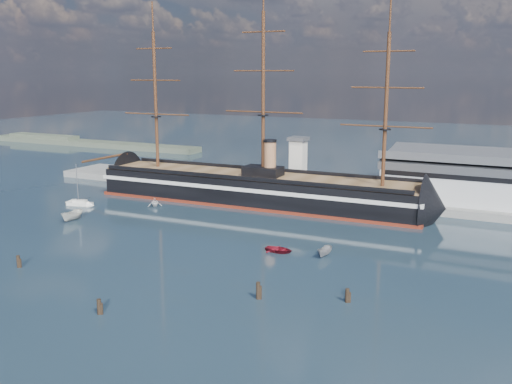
% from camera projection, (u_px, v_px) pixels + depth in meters
% --- Properties ---
extents(ground, '(600.00, 600.00, 0.00)m').
position_uv_depth(ground, '(233.00, 222.00, 134.77)').
color(ground, '#192833').
rests_on(ground, ground).
extents(quay, '(180.00, 18.00, 2.00)m').
position_uv_depth(quay, '(324.00, 197.00, 162.05)').
color(quay, slate).
rests_on(quay, ground).
extents(warehouse, '(63.00, 21.00, 11.60)m').
position_uv_depth(warehouse, '(511.00, 181.00, 143.16)').
color(warehouse, '#B7BABC').
rests_on(warehouse, ground).
extents(quay_tower, '(5.00, 5.00, 15.00)m').
position_uv_depth(quay_tower, '(298.00, 163.00, 160.43)').
color(quay_tower, silver).
rests_on(quay_tower, ground).
extents(shoreline, '(120.00, 10.00, 4.00)m').
position_uv_depth(shoreline, '(75.00, 142.00, 278.06)').
color(shoreline, '#3F4C38').
rests_on(shoreline, ground).
extents(warship, '(113.05, 18.17, 53.94)m').
position_uv_depth(warship, '(250.00, 188.00, 153.86)').
color(warship, black).
rests_on(warship, ground).
extents(sailboat, '(7.26, 3.47, 11.17)m').
position_uv_depth(sailboat, '(80.00, 203.00, 151.26)').
color(sailboat, white).
rests_on(sailboat, ground).
extents(motorboat_a, '(7.61, 2.85, 3.03)m').
position_uv_depth(motorboat_a, '(72.00, 221.00, 135.89)').
color(motorboat_a, silver).
rests_on(motorboat_a, ground).
extents(motorboat_b, '(1.41, 3.49, 1.63)m').
position_uv_depth(motorboat_b, '(279.00, 252.00, 112.13)').
color(motorboat_b, maroon).
rests_on(motorboat_b, ground).
extents(motorboat_c, '(5.88, 2.64, 2.28)m').
position_uv_depth(motorboat_c, '(325.00, 257.00, 109.54)').
color(motorboat_c, gray).
rests_on(motorboat_c, ground).
extents(motorboat_d, '(6.91, 6.81, 2.48)m').
position_uv_depth(motorboat_d, '(155.00, 206.00, 150.45)').
color(motorboat_d, white).
rests_on(motorboat_d, ground).
extents(piling_near_left, '(0.64, 0.64, 2.96)m').
position_uv_depth(piling_near_left, '(19.00, 267.00, 103.46)').
color(piling_near_left, black).
rests_on(piling_near_left, ground).
extents(piling_near_mid, '(0.64, 0.64, 3.05)m').
position_uv_depth(piling_near_mid, '(100.00, 314.00, 83.45)').
color(piling_near_mid, black).
rests_on(piling_near_mid, ground).
extents(piling_near_right, '(0.64, 0.64, 3.50)m').
position_uv_depth(piling_near_right, '(258.00, 299.00, 89.02)').
color(piling_near_right, black).
rests_on(piling_near_right, ground).
extents(piling_far_right, '(0.64, 0.64, 2.93)m').
position_uv_depth(piling_far_right, '(347.00, 302.00, 87.77)').
color(piling_far_right, black).
rests_on(piling_far_right, ground).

